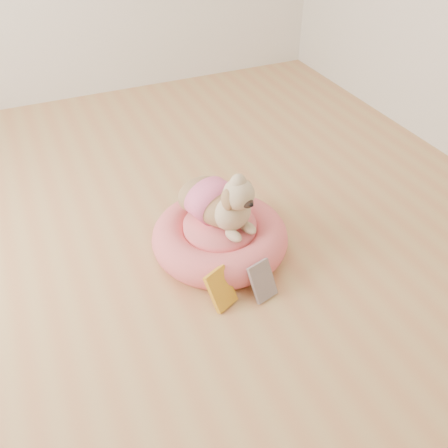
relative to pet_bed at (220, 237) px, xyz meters
name	(u,v)px	position (x,y,z in m)	size (l,w,h in m)	color
floor	(175,278)	(-0.27, -0.10, -0.08)	(4.50, 4.50, 0.00)	tan
pet_bed	(220,237)	(0.00, 0.00, 0.00)	(0.67, 0.67, 0.17)	#FE6365
dog	(220,193)	(0.01, 0.02, 0.25)	(0.31, 0.45, 0.33)	brown
book_yellow	(221,289)	(-0.14, -0.33, 0.00)	(0.12, 0.02, 0.18)	#D1D616
book_white	(263,281)	(0.05, -0.35, 0.00)	(0.11, 0.02, 0.18)	silver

